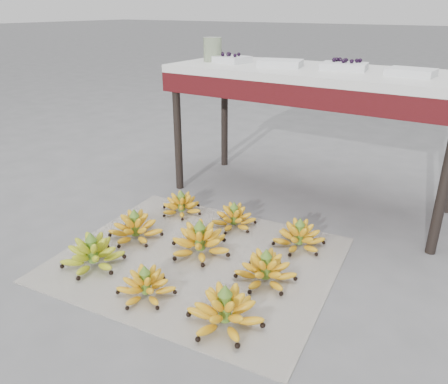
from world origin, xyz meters
The scene contains 17 objects.
ground centered at (0.00, 0.00, 0.00)m, with size 60.00×60.00×0.00m, color #5D5D5F.
newspaper_mat centered at (-0.09, -0.06, 0.00)m, with size 1.25×1.05×0.01m, color white.
bunch_front_left centered at (-0.46, -0.37, 0.06)m, with size 0.37×0.37×0.17m.
bunch_front_center centered at (-0.10, -0.41, 0.06)m, with size 0.31×0.31×0.15m.
bunch_front_right centered at (0.27, -0.39, 0.07)m, with size 0.37×0.37×0.18m.
bunch_mid_left centered at (-0.48, -0.07, 0.06)m, with size 0.36×0.36×0.17m.
bunch_mid_center centered at (-0.11, -0.01, 0.07)m, with size 0.38×0.38×0.18m.
bunch_mid_right centered at (0.26, -0.05, 0.06)m, with size 0.34×0.34×0.16m.
bunch_back_left centered at (-0.46, 0.29, 0.06)m, with size 0.28×0.28×0.14m.
bunch_back_center centered at (-0.12, 0.31, 0.06)m, with size 0.31×0.31×0.15m.
bunch_back_right centered at (0.27, 0.30, 0.06)m, with size 0.30×0.30×0.16m.
vendor_table centered at (0.06, 0.88, 0.70)m, with size 1.65×0.66×0.79m.
tray_far_left centered at (-0.49, 0.86, 0.81)m, with size 0.26×0.21×0.06m.
tray_left centered at (-0.14, 0.84, 0.81)m, with size 0.27×0.22×0.04m.
tray_right centered at (0.22, 0.89, 0.81)m, with size 0.26×0.20×0.06m.
tray_far_right centered at (0.56, 0.86, 0.81)m, with size 0.23×0.17×0.04m.
glass_jar centered at (-0.60, 0.84, 0.86)m, with size 0.11×0.11×0.14m, color beige.
Camera 1 is at (0.97, -1.50, 1.11)m, focal length 35.00 mm.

